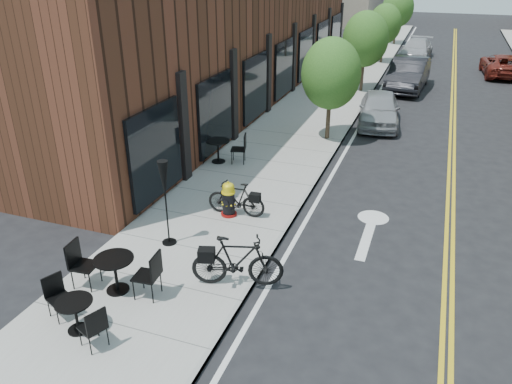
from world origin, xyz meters
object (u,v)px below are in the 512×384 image
at_px(bistro_set_a, 75,312).
at_px(bistro_set_c, 218,148).
at_px(fire_hydrant, 229,199).
at_px(patio_umbrella, 164,185).
at_px(bicycle_left, 236,199).
at_px(parked_car_c, 416,49).
at_px(parked_car_a, 379,109).
at_px(parked_car_far, 502,65).
at_px(bicycle_right, 237,261).
at_px(parked_car_b, 408,74).
at_px(bistro_set_b, 115,270).

height_order(bistro_set_a, bistro_set_c, bistro_set_c).
height_order(fire_hydrant, patio_umbrella, patio_umbrella).
relative_size(bicycle_left, parked_car_c, 0.36).
bearing_deg(patio_umbrella, bistro_set_c, 100.94).
xyz_separation_m(parked_car_a, parked_car_far, (5.60, 12.06, -0.06)).
xyz_separation_m(bicycle_right, bistro_set_c, (-3.26, 6.32, -0.08)).
distance_m(bicycle_right, bistro_set_a, 3.31).
bearing_deg(bistro_set_c, parked_car_b, 53.19).
bearing_deg(bicycle_left, bistro_set_a, -13.74).
relative_size(bicycle_right, bistro_set_c, 1.02).
bearing_deg(bistro_set_a, bistro_set_c, 119.33).
bearing_deg(parked_car_c, parked_car_a, -87.26).
xyz_separation_m(parked_car_c, parked_car_far, (5.15, -3.79, -0.02)).
distance_m(bistro_set_b, patio_umbrella, 2.33).
bearing_deg(parked_car_b, parked_car_c, 95.04).
bearing_deg(bistro_set_c, parked_car_a, 39.48).
bearing_deg(bistro_set_a, parked_car_c, 105.64).
height_order(parked_car_a, parked_car_far, parked_car_a).
bearing_deg(parked_car_b, bicycle_right, -91.62).
bearing_deg(parked_car_b, parked_car_a, -91.36).
distance_m(bistro_set_a, bistro_set_b, 1.32).
xyz_separation_m(bicycle_left, bistro_set_a, (-1.07, -5.34, -0.05)).
bearing_deg(parked_car_c, fire_hydrant, -92.60).
xyz_separation_m(fire_hydrant, bistro_set_b, (-0.90, -3.94, 0.05)).
distance_m(bistro_set_b, parked_car_c, 29.98).
distance_m(bicycle_left, parked_car_b, 16.86).
height_order(bicycle_right, bistro_set_a, bicycle_right).
bearing_deg(bistro_set_b, patio_umbrella, 82.57).
bearing_deg(parked_car_far, fire_hydrant, 65.22).
bearing_deg(bistro_set_b, parked_car_c, 77.08).
xyz_separation_m(bicycle_left, bistro_set_b, (-1.09, -4.02, 0.04)).
relative_size(bicycle_right, parked_car_a, 0.48).
relative_size(bicycle_right, bistro_set_a, 1.20).
bearing_deg(bistro_set_b, parked_car_b, 73.25).
relative_size(bistro_set_a, patio_umbrella, 0.75).
bearing_deg(bistro_set_a, parked_car_a, 99.76).
bearing_deg(parked_car_a, bicycle_right, -102.45).
xyz_separation_m(bistro_set_b, bistro_set_c, (-0.94, 7.38, -0.02)).
relative_size(bistro_set_b, bistro_set_c, 1.02).
distance_m(bistro_set_b, parked_car_b, 21.02).
relative_size(bicycle_right, parked_car_b, 0.39).
relative_size(fire_hydrant, parked_car_far, 0.22).
xyz_separation_m(fire_hydrant, bicycle_left, (0.19, 0.08, 0.01)).
bearing_deg(fire_hydrant, parked_car_far, 67.06).
distance_m(bistro_set_a, parked_car_b, 22.31).
height_order(bistro_set_a, parked_car_far, parked_car_far).
xyz_separation_m(bistro_set_c, parked_car_b, (5.16, 13.21, 0.19)).
bearing_deg(bistro_set_c, bicycle_right, -78.16).
height_order(bistro_set_b, patio_umbrella, patio_umbrella).
xyz_separation_m(bistro_set_a, bistro_set_c, (-0.96, 8.70, 0.07)).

